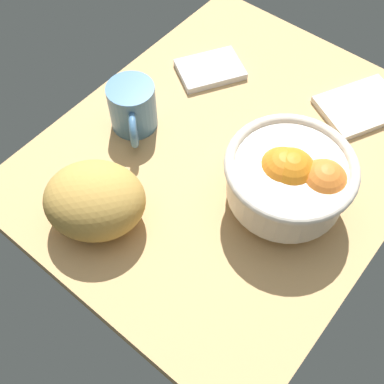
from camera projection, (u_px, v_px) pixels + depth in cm
name	position (u px, v px, depth cm)	size (l,w,h in cm)	color
ground_plane	(231.00, 156.00, 83.26)	(68.76, 55.98, 3.00)	tan
fruit_bowl	(290.00, 178.00, 70.97)	(19.39, 19.39, 11.38)	silver
bread_loaf	(95.00, 200.00, 70.45)	(14.93, 12.70, 10.41)	#C29545
napkin_folded	(361.00, 107.00, 86.65)	(14.44, 10.51, 1.22)	beige
napkin_spare	(210.00, 69.00, 91.74)	(11.85, 8.44, 1.35)	silver
mug	(133.00, 108.00, 81.56)	(10.24, 10.27, 8.56)	teal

